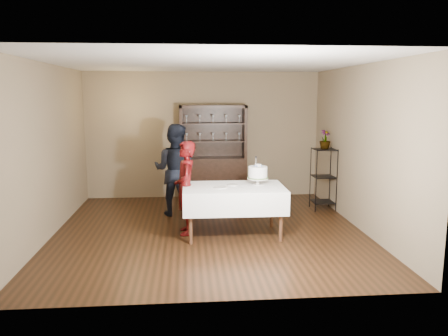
{
  "coord_description": "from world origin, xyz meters",
  "views": [
    {
      "loc": [
        -0.35,
        -6.91,
        2.21
      ],
      "look_at": [
        0.25,
        0.1,
        1.03
      ],
      "focal_mm": 35.0,
      "sensor_mm": 36.0,
      "label": 1
    }
  ],
  "objects_px": {
    "woman": "(186,188)",
    "china_hutch": "(213,168)",
    "cake": "(258,173)",
    "potted_plant": "(325,139)",
    "cake_table": "(234,198)",
    "man": "(175,170)",
    "plant_etagere": "(323,176)"
  },
  "relations": [
    {
      "from": "woman",
      "to": "china_hutch",
      "type": "bearing_deg",
      "value": 162.83
    },
    {
      "from": "cake",
      "to": "potted_plant",
      "type": "xyz_separation_m",
      "value": [
        1.52,
        1.37,
        0.39
      ]
    },
    {
      "from": "cake_table",
      "to": "man",
      "type": "relative_size",
      "value": 0.94
    },
    {
      "from": "china_hutch",
      "to": "cake",
      "type": "distance_m",
      "value": 2.49
    },
    {
      "from": "china_hutch",
      "to": "plant_etagere",
      "type": "bearing_deg",
      "value": -26.83
    },
    {
      "from": "cake_table",
      "to": "woman",
      "type": "relative_size",
      "value": 1.06
    },
    {
      "from": "potted_plant",
      "to": "woman",
      "type": "bearing_deg",
      "value": -153.93
    },
    {
      "from": "cake",
      "to": "potted_plant",
      "type": "distance_m",
      "value": 2.08
    },
    {
      "from": "cake_table",
      "to": "potted_plant",
      "type": "distance_m",
      "value": 2.53
    },
    {
      "from": "woman",
      "to": "cake",
      "type": "distance_m",
      "value": 1.17
    },
    {
      "from": "cake_table",
      "to": "man",
      "type": "distance_m",
      "value": 1.63
    },
    {
      "from": "china_hutch",
      "to": "potted_plant",
      "type": "xyz_separation_m",
      "value": [
        2.09,
        -1.04,
        0.71
      ]
    },
    {
      "from": "cake_table",
      "to": "potted_plant",
      "type": "relative_size",
      "value": 4.37
    },
    {
      "from": "china_hutch",
      "to": "cake_table",
      "type": "bearing_deg",
      "value": -86.04
    },
    {
      "from": "plant_etagere",
      "to": "potted_plant",
      "type": "xyz_separation_m",
      "value": [
        0.01,
        0.02,
        0.72
      ]
    },
    {
      "from": "woman",
      "to": "man",
      "type": "xyz_separation_m",
      "value": [
        -0.19,
        1.14,
        0.1
      ]
    },
    {
      "from": "china_hutch",
      "to": "cake_table",
      "type": "xyz_separation_m",
      "value": [
        0.17,
        -2.5,
        -0.06
      ]
    },
    {
      "from": "china_hutch",
      "to": "woman",
      "type": "relative_size",
      "value": 1.33
    },
    {
      "from": "man",
      "to": "cake",
      "type": "distance_m",
      "value": 1.81
    },
    {
      "from": "plant_etagere",
      "to": "potted_plant",
      "type": "distance_m",
      "value": 0.72
    },
    {
      "from": "china_hutch",
      "to": "plant_etagere",
      "type": "distance_m",
      "value": 2.33
    },
    {
      "from": "cake_table",
      "to": "man",
      "type": "height_order",
      "value": "man"
    },
    {
      "from": "man",
      "to": "potted_plant",
      "type": "xyz_separation_m",
      "value": [
        2.86,
        0.16,
        0.52
      ]
    },
    {
      "from": "china_hutch",
      "to": "woman",
      "type": "bearing_deg",
      "value": -103.88
    },
    {
      "from": "china_hutch",
      "to": "cake",
      "type": "height_order",
      "value": "china_hutch"
    },
    {
      "from": "man",
      "to": "potted_plant",
      "type": "height_order",
      "value": "man"
    },
    {
      "from": "china_hutch",
      "to": "potted_plant",
      "type": "distance_m",
      "value": 2.44
    },
    {
      "from": "plant_etagere",
      "to": "cake",
      "type": "bearing_deg",
      "value": -138.15
    },
    {
      "from": "plant_etagere",
      "to": "potted_plant",
      "type": "bearing_deg",
      "value": 59.18
    },
    {
      "from": "man",
      "to": "potted_plant",
      "type": "relative_size",
      "value": 4.65
    },
    {
      "from": "man",
      "to": "cake",
      "type": "bearing_deg",
      "value": 155.06
    },
    {
      "from": "cake",
      "to": "woman",
      "type": "bearing_deg",
      "value": 176.87
    }
  ]
}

